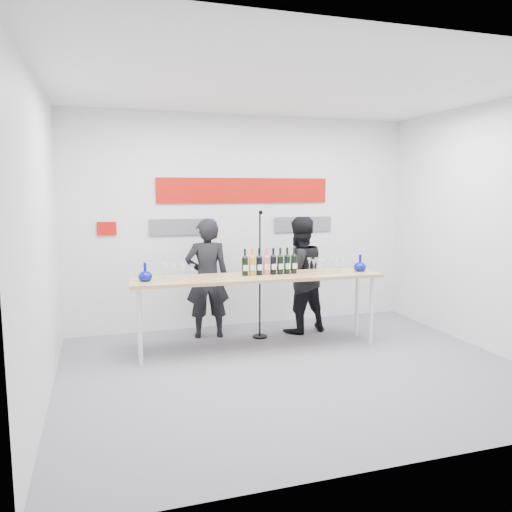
% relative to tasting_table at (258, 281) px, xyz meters
% --- Properties ---
extents(ground, '(5.00, 5.00, 0.00)m').
position_rel_tasting_table_xyz_m(ground, '(0.16, -0.83, -0.85)').
color(ground, slate).
rests_on(ground, ground).
extents(back_wall, '(5.00, 0.04, 3.00)m').
position_rel_tasting_table_xyz_m(back_wall, '(0.16, 1.17, 0.65)').
color(back_wall, silver).
rests_on(back_wall, ground).
extents(signage, '(3.38, 0.02, 0.79)m').
position_rel_tasting_table_xyz_m(signage, '(0.10, 1.14, 0.96)').
color(signage, '#AA0E07').
rests_on(signage, back_wall).
extents(tasting_table, '(3.09, 0.74, 0.92)m').
position_rel_tasting_table_xyz_m(tasting_table, '(0.00, 0.00, 0.00)').
color(tasting_table, tan).
rests_on(tasting_table, ground).
extents(wine_bottles, '(0.71, 0.10, 0.33)m').
position_rel_tasting_table_xyz_m(wine_bottles, '(0.16, 0.04, 0.23)').
color(wine_bottles, black).
rests_on(wine_bottles, tasting_table).
extents(decanter_left, '(0.16, 0.16, 0.21)m').
position_rel_tasting_table_xyz_m(decanter_left, '(-1.35, 0.04, 0.18)').
color(decanter_left, '#071181').
rests_on(decanter_left, tasting_table).
extents(decanter_right, '(0.16, 0.16, 0.21)m').
position_rel_tasting_table_xyz_m(decanter_right, '(1.35, -0.07, 0.18)').
color(decanter_right, '#071181').
rests_on(decanter_right, tasting_table).
extents(glasses_left, '(0.36, 0.24, 0.18)m').
position_rel_tasting_table_xyz_m(glasses_left, '(-0.99, 0.03, 0.16)').
color(glasses_left, silver).
rests_on(glasses_left, tasting_table).
extents(glasses_right, '(0.47, 0.24, 0.18)m').
position_rel_tasting_table_xyz_m(glasses_right, '(0.89, -0.04, 0.16)').
color(glasses_right, silver).
rests_on(glasses_right, tasting_table).
extents(presenter_left, '(0.62, 0.44, 1.59)m').
position_rel_tasting_table_xyz_m(presenter_left, '(-0.49, 0.69, -0.06)').
color(presenter_left, black).
rests_on(presenter_left, ground).
extents(presenter_right, '(0.88, 0.74, 1.60)m').
position_rel_tasting_table_xyz_m(presenter_right, '(0.76, 0.55, -0.05)').
color(presenter_right, black).
rests_on(presenter_right, ground).
extents(mic_stand, '(0.20, 0.20, 1.70)m').
position_rel_tasting_table_xyz_m(mic_stand, '(0.16, 0.45, -0.33)').
color(mic_stand, black).
rests_on(mic_stand, ground).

